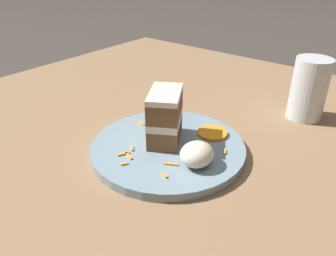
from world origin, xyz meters
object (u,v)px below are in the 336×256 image
object	(u,v)px
plate	(168,148)
drinking_glass	(308,93)
cake_slice	(165,116)
cream_dollop	(197,154)
orange_garnish	(212,133)

from	to	relation	value
plate	drinking_glass	xyz separation A→B (m)	(-0.30, 0.15, 0.05)
plate	drinking_glass	size ratio (longest dim) A/B	2.11
cake_slice	cream_dollop	world-z (taller)	cake_slice
cake_slice	cream_dollop	size ratio (longest dim) A/B	1.79
plate	cream_dollop	world-z (taller)	cream_dollop
plate	drinking_glass	distance (m)	0.33
cake_slice	cream_dollop	xyz separation A→B (m)	(0.03, 0.09, -0.03)
cake_slice	orange_garnish	bearing A→B (deg)	19.45
cake_slice	cream_dollop	bearing A→B (deg)	-49.00
plate	orange_garnish	size ratio (longest dim) A/B	4.91
cream_dollop	plate	bearing A→B (deg)	-104.89
plate	orange_garnish	xyz separation A→B (m)	(-0.08, 0.04, 0.01)
orange_garnish	plate	bearing A→B (deg)	-28.91
orange_garnish	drinking_glass	bearing A→B (deg)	154.86
cake_slice	drinking_glass	distance (m)	0.33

